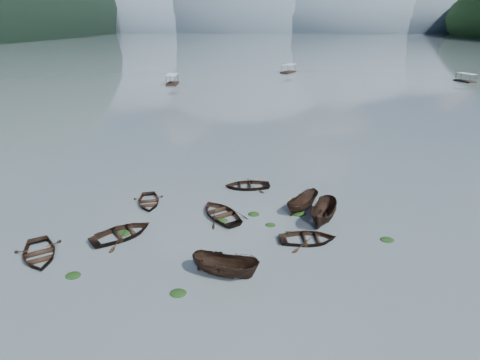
# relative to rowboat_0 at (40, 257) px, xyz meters

# --- Properties ---
(ground_plane) EXTENTS (2400.00, 2400.00, 0.00)m
(ground_plane) POSITION_rel_rowboat_0_xyz_m (13.27, -1.91, 0.00)
(ground_plane) COLOR #4D5A60
(haze_mtn_a) EXTENTS (520.00, 520.00, 280.00)m
(haze_mtn_a) POSITION_rel_rowboat_0_xyz_m (-246.73, 898.09, 0.00)
(haze_mtn_a) COLOR #475666
(haze_mtn_a) RESTS_ON ground
(haze_mtn_b) EXTENTS (520.00, 520.00, 340.00)m
(haze_mtn_b) POSITION_rel_rowboat_0_xyz_m (-46.73, 898.09, 0.00)
(haze_mtn_b) COLOR #475666
(haze_mtn_b) RESTS_ON ground
(haze_mtn_c) EXTENTS (520.00, 520.00, 260.00)m
(haze_mtn_c) POSITION_rel_rowboat_0_xyz_m (153.27, 898.09, 0.00)
(haze_mtn_c) COLOR #475666
(haze_mtn_c) RESTS_ON ground
(haze_mtn_d) EXTENTS (520.00, 520.00, 220.00)m
(haze_mtn_d) POSITION_rel_rowboat_0_xyz_m (333.27, 898.09, 0.00)
(haze_mtn_d) COLOR #475666
(haze_mtn_d) RESTS_ON ground
(rowboat_0) EXTENTS (5.15, 5.51, 0.93)m
(rowboat_0) POSITION_rel_rowboat_0_xyz_m (0.00, 0.00, 0.00)
(rowboat_0) COLOR black
(rowboat_0) RESTS_ON ground
(rowboat_1) EXTENTS (5.71, 5.65, 0.97)m
(rowboat_1) POSITION_rel_rowboat_0_xyz_m (4.77, 3.03, 0.00)
(rowboat_1) COLOR black
(rowboat_1) RESTS_ON ground
(rowboat_2) EXTENTS (4.76, 2.63, 1.74)m
(rowboat_2) POSITION_rel_rowboat_0_xyz_m (13.17, -1.11, 0.00)
(rowboat_2) COLOR black
(rowboat_2) RESTS_ON ground
(rowboat_3) EXTENTS (5.59, 5.87, 0.99)m
(rowboat_3) POSITION_rel_rowboat_0_xyz_m (11.92, 6.87, 0.00)
(rowboat_3) COLOR black
(rowboat_3) RESTS_ON ground
(rowboat_4) EXTENTS (4.65, 3.61, 0.89)m
(rowboat_4) POSITION_rel_rowboat_0_xyz_m (18.86, 3.39, 0.00)
(rowboat_4) COLOR black
(rowboat_4) RESTS_ON ground
(rowboat_5) EXTENTS (3.33, 5.04, 1.82)m
(rowboat_5) POSITION_rel_rowboat_0_xyz_m (20.38, 6.61, 0.00)
(rowboat_5) COLOR black
(rowboat_5) RESTS_ON ground
(rowboat_6) EXTENTS (3.91, 4.64, 0.82)m
(rowboat_6) POSITION_rel_rowboat_0_xyz_m (5.10, 8.72, 0.00)
(rowboat_6) COLOR black
(rowboat_6) RESTS_ON ground
(rowboat_7) EXTENTS (4.83, 3.76, 0.91)m
(rowboat_7) POSITION_rel_rowboat_0_xyz_m (13.77, 12.97, 0.00)
(rowboat_7) COLOR black
(rowboat_7) RESTS_ON ground
(rowboat_8) EXTENTS (3.70, 4.18, 1.58)m
(rowboat_8) POSITION_rel_rowboat_0_xyz_m (18.81, 8.64, 0.00)
(rowboat_8) COLOR black
(rowboat_8) RESTS_ON ground
(weed_clump_0) EXTENTS (1.00, 0.82, 0.22)m
(weed_clump_0) POSITION_rel_rowboat_0_xyz_m (3.39, -1.92, 0.00)
(weed_clump_0) COLOR black
(weed_clump_0) RESTS_ON ground
(weed_clump_1) EXTENTS (0.94, 0.75, 0.21)m
(weed_clump_1) POSITION_rel_rowboat_0_xyz_m (12.10, 6.03, 0.00)
(weed_clump_1) COLOR black
(weed_clump_1) RESTS_ON ground
(weed_clump_2) EXTENTS (1.02, 0.82, 0.22)m
(weed_clump_2) POSITION_rel_rowboat_0_xyz_m (10.52, -3.09, 0.00)
(weed_clump_2) COLOR black
(weed_clump_2) RESTS_ON ground
(weed_clump_3) EXTENTS (0.82, 0.70, 0.18)m
(weed_clump_3) POSITION_rel_rowboat_0_xyz_m (16.07, 5.62, 0.00)
(weed_clump_3) COLOR black
(weed_clump_3) RESTS_ON ground
(weed_clump_4) EXTENTS (1.03, 0.81, 0.21)m
(weed_clump_4) POSITION_rel_rowboat_0_xyz_m (24.80, 4.01, 0.00)
(weed_clump_4) COLOR black
(weed_clump_4) RESTS_ON ground
(weed_clump_5) EXTENTS (1.15, 0.93, 0.24)m
(weed_clump_5) POSITION_rel_rowboat_0_xyz_m (4.72, 3.44, 0.00)
(weed_clump_5) COLOR black
(weed_clump_5) RESTS_ON ground
(weed_clump_6) EXTENTS (0.98, 0.82, 0.20)m
(weed_clump_6) POSITION_rel_rowboat_0_xyz_m (14.64, 7.36, 0.00)
(weed_clump_6) COLOR black
(weed_clump_6) RESTS_ON ground
(weed_clump_7) EXTENTS (1.21, 0.97, 0.26)m
(weed_clump_7) POSITION_rel_rowboat_0_xyz_m (18.49, 7.70, 0.00)
(weed_clump_7) COLOR black
(weed_clump_7) RESTS_ON ground
(pontoon_left) EXTENTS (3.21, 6.65, 2.47)m
(pontoon_left) POSITION_rel_rowboat_0_xyz_m (-10.03, 79.63, 0.00)
(pontoon_left) COLOR black
(pontoon_left) RESTS_ON ground
(pontoon_centre) EXTENTS (5.58, 7.21, 2.56)m
(pontoon_centre) POSITION_rel_rowboat_0_xyz_m (21.96, 107.62, 0.00)
(pontoon_centre) COLOR black
(pontoon_centre) RESTS_ON ground
(pontoon_right) EXTENTS (4.10, 6.11, 2.16)m
(pontoon_right) POSITION_rel_rowboat_0_xyz_m (70.26, 90.55, 0.00)
(pontoon_right) COLOR black
(pontoon_right) RESTS_ON ground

